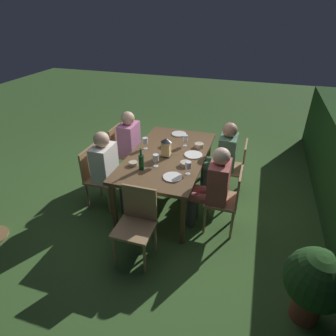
# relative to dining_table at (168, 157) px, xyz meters

# --- Properties ---
(ground_plane) EXTENTS (16.00, 16.00, 0.00)m
(ground_plane) POSITION_rel_dining_table_xyz_m (0.00, 0.00, -0.70)
(ground_plane) COLOR #385B28
(dining_table) EXTENTS (1.84, 1.04, 0.75)m
(dining_table) POSITION_rel_dining_table_xyz_m (0.00, 0.00, 0.00)
(dining_table) COLOR brown
(dining_table) RESTS_ON ground
(chair_head_far) EXTENTS (0.40, 0.42, 0.87)m
(chair_head_far) POSITION_rel_dining_table_xyz_m (1.17, 0.00, -0.21)
(chair_head_far) COLOR #9E7A51
(chair_head_far) RESTS_ON ground
(chair_side_right_b) EXTENTS (0.42, 0.40, 0.87)m
(chair_side_right_b) POSITION_rel_dining_table_xyz_m (0.41, 0.91, -0.21)
(chair_side_right_b) COLOR #9E7A51
(chair_side_right_b) RESTS_ON ground
(person_in_rust) EXTENTS (0.38, 0.47, 1.15)m
(person_in_rust) POSITION_rel_dining_table_xyz_m (0.41, 0.72, -0.06)
(person_in_rust) COLOR #9E4C47
(person_in_rust) RESTS_ON ground
(chair_side_left_a) EXTENTS (0.42, 0.40, 0.87)m
(chair_side_left_a) POSITION_rel_dining_table_xyz_m (-0.41, -0.91, -0.21)
(chair_side_left_a) COLOR #9E7A51
(chair_side_left_a) RESTS_ON ground
(person_in_pink) EXTENTS (0.38, 0.47, 1.15)m
(person_in_pink) POSITION_rel_dining_table_xyz_m (-0.41, -0.72, -0.06)
(person_in_pink) COLOR #C675A3
(person_in_pink) RESTS_ON ground
(chair_side_left_b) EXTENTS (0.42, 0.40, 0.87)m
(chair_side_left_b) POSITION_rel_dining_table_xyz_m (0.41, -0.91, -0.21)
(chair_side_left_b) COLOR #9E7A51
(chair_side_left_b) RESTS_ON ground
(person_in_cream) EXTENTS (0.38, 0.47, 1.15)m
(person_in_cream) POSITION_rel_dining_table_xyz_m (0.41, -0.72, -0.06)
(person_in_cream) COLOR white
(person_in_cream) RESTS_ON ground
(chair_side_right_a) EXTENTS (0.42, 0.40, 0.87)m
(chair_side_right_a) POSITION_rel_dining_table_xyz_m (-0.41, 0.91, -0.21)
(chair_side_right_a) COLOR #9E7A51
(chair_side_right_a) RESTS_ON ground
(person_in_green) EXTENTS (0.38, 0.47, 1.15)m
(person_in_green) POSITION_rel_dining_table_xyz_m (-0.41, 0.72, -0.06)
(person_in_green) COLOR #4C7A5B
(person_in_green) RESTS_ON ground
(lantern_centerpiece) EXTENTS (0.15, 0.15, 0.27)m
(lantern_centerpiece) POSITION_rel_dining_table_xyz_m (0.06, -0.01, 0.20)
(lantern_centerpiece) COLOR black
(lantern_centerpiece) RESTS_ON dining_table
(green_bottle_on_table) EXTENTS (0.07, 0.07, 0.29)m
(green_bottle_on_table) POSITION_rel_dining_table_xyz_m (0.50, -0.19, 0.16)
(green_bottle_on_table) COLOR #144723
(green_bottle_on_table) RESTS_ON dining_table
(wine_glass_a) EXTENTS (0.08, 0.08, 0.17)m
(wine_glass_a) POSITION_rel_dining_table_xyz_m (-0.34, 0.16, 0.17)
(wine_glass_a) COLOR silver
(wine_glass_a) RESTS_ON dining_table
(wine_glass_b) EXTENTS (0.08, 0.08, 0.17)m
(wine_glass_b) POSITION_rel_dining_table_xyz_m (-0.07, -0.37, 0.17)
(wine_glass_b) COLOR silver
(wine_glass_b) RESTS_ON dining_table
(wine_glass_c) EXTENTS (0.08, 0.08, 0.17)m
(wine_glass_c) POSITION_rel_dining_table_xyz_m (0.43, 0.39, 0.17)
(wine_glass_c) COLOR silver
(wine_glass_c) RESTS_ON dining_table
(wine_glass_d) EXTENTS (0.08, 0.08, 0.17)m
(wine_glass_d) POSITION_rel_dining_table_xyz_m (0.37, -0.05, 0.17)
(wine_glass_d) COLOR silver
(wine_glass_d) RESTS_ON dining_table
(plate_a) EXTENTS (0.24, 0.24, 0.01)m
(plate_a) POSITION_rel_dining_table_xyz_m (0.57, 0.24, 0.06)
(plate_a) COLOR silver
(plate_a) RESTS_ON dining_table
(plate_b) EXTENTS (0.23, 0.23, 0.01)m
(plate_b) POSITION_rel_dining_table_xyz_m (-0.72, -0.04, 0.06)
(plate_b) COLOR silver
(plate_b) RESTS_ON dining_table
(plate_c) EXTENTS (0.25, 0.25, 0.01)m
(plate_c) POSITION_rel_dining_table_xyz_m (-0.07, 0.35, 0.06)
(plate_c) COLOR white
(plate_c) RESTS_ON dining_table
(bowl_olives) EXTENTS (0.14, 0.14, 0.05)m
(bowl_olives) POSITION_rel_dining_table_xyz_m (-0.23, -0.10, 0.08)
(bowl_olives) COLOR silver
(bowl_olives) RESTS_ON dining_table
(bowl_bread) EXTENTS (0.14, 0.14, 0.05)m
(bowl_bread) POSITION_rel_dining_table_xyz_m (0.24, 0.31, 0.08)
(bowl_bread) COLOR #BCAD8E
(bowl_bread) RESTS_ON dining_table
(bowl_salad) EXTENTS (0.13, 0.13, 0.06)m
(bowl_salad) POSITION_rel_dining_table_xyz_m (-0.35, 0.37, 0.08)
(bowl_salad) COLOR #BCAD8E
(bowl_salad) RESTS_ON dining_table
(bowl_dip) EXTENTS (0.12, 0.12, 0.05)m
(bowl_dip) POSITION_rel_dining_table_xyz_m (0.43, -0.34, 0.08)
(bowl_dip) COLOR #BCAD8E
(bowl_dip) RESTS_ON dining_table
(potted_plant_by_hedge) EXTENTS (0.55, 0.55, 0.79)m
(potted_plant_by_hedge) POSITION_rel_dining_table_xyz_m (1.43, 1.80, -0.22)
(potted_plant_by_hedge) COLOR brown
(potted_plant_by_hedge) RESTS_ON ground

